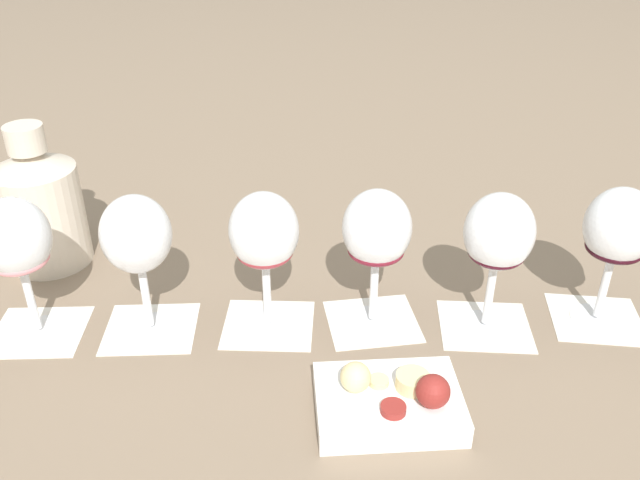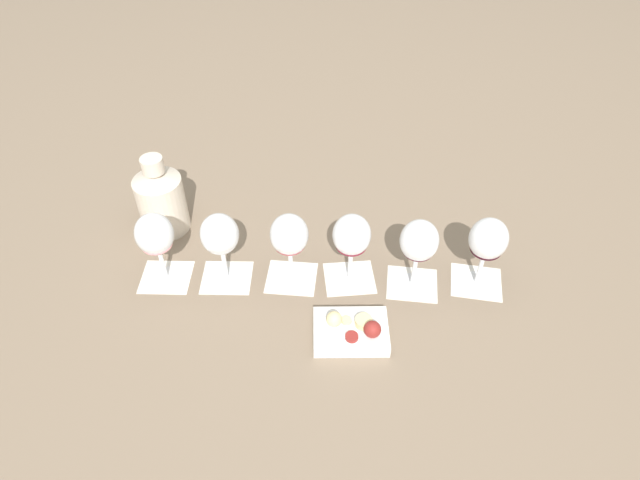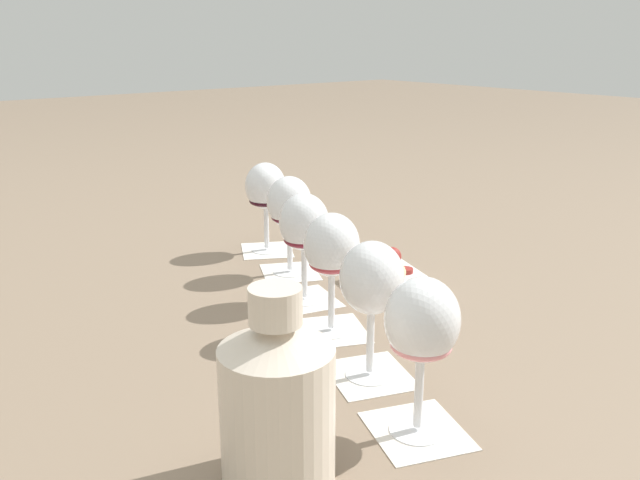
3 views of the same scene
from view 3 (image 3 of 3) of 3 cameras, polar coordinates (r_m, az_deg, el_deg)
The scene contains 15 objects.
ground_plane at distance 1.05m, azimuth 0.12°, elevation -6.31°, with size 8.00×8.00×0.00m, color #7F6B56.
tasting_card_0 at distance 0.77m, azimuth 8.17°, elevation -15.59°, with size 0.14×0.13×0.00m.
tasting_card_1 at distance 0.88m, azimuth 4.19°, elevation -11.25°, with size 0.14×0.13×0.00m.
tasting_card_2 at distance 1.00m, azimuth 0.96°, elevation -7.63°, with size 0.14×0.13×0.00m.
tasting_card_3 at distance 1.11m, azimuth -1.30°, elevation -5.04°, with size 0.13×0.12×0.00m.
tasting_card_4 at distance 1.23m, azimuth -2.53°, elevation -2.71°, with size 0.14×0.14×0.00m.
tasting_card_5 at distance 1.36m, azimuth -4.48°, elevation -0.85°, with size 0.14×0.14×0.00m.
wine_glass_0 at distance 0.72m, azimuth 8.58°, elevation -7.27°, with size 0.08×0.08×0.18m.
wine_glass_1 at distance 0.83m, azimuth 4.37°, elevation -3.74°, with size 0.08×0.08×0.18m.
wine_glass_2 at distance 0.95m, azimuth 1.00°, elevation -0.90°, with size 0.08×0.08×0.18m.
wine_glass_3 at distance 1.07m, azimuth -1.35°, elevation 1.10°, with size 0.08×0.08×0.18m.
wine_glass_4 at distance 1.20m, azimuth -2.60°, elevation 2.83°, with size 0.08×0.08×0.18m.
wine_glass_5 at distance 1.32m, azimuth -4.61°, elevation 4.21°, with size 0.08×0.08×0.18m.
ceramic_vase at distance 0.65m, azimuth -3.62°, elevation -13.31°, with size 0.11×0.11×0.20m.
snack_dish at distance 1.15m, azimuth 6.05°, elevation -3.26°, with size 0.17×0.15×0.06m.
Camera 3 is at (-0.75, 0.61, 0.42)m, focal length 38.00 mm.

